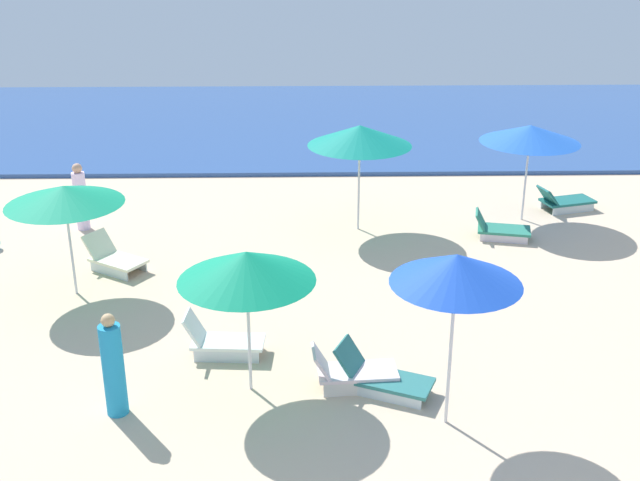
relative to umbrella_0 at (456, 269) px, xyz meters
The scene contains 14 objects.
ocean 18.43m from the umbrella_0, 89.30° to the left, with size 60.00×12.60×0.12m, color #2D5191.
umbrella_0 is the anchor object (origin of this frame).
lounge_chair_0_0 2.76m from the umbrella_0, 143.63° to the left, with size 1.38×0.69×0.69m.
lounge_chair_0_1 2.55m from the umbrella_0, 135.81° to the left, with size 1.62×1.17×0.72m.
umbrella_2 9.00m from the umbrella_0, 68.46° to the left, with size 2.37×2.37×2.37m.
lounge_chair_2_0 10.33m from the umbrella_0, 63.30° to the left, with size 1.54×1.00×0.65m.
lounge_chair_2_1 7.90m from the umbrella_0, 71.03° to the left, with size 1.38×0.90×0.62m.
umbrella_3 7.95m from the umbrella_0, 145.88° to the left, with size 2.22×2.22×2.23m.
lounge_chair_3_0 8.52m from the umbrella_0, 137.42° to the left, with size 1.43×1.25×0.74m.
umbrella_5 3.09m from the umbrella_0, 161.96° to the left, with size 2.08×2.08×2.35m.
lounge_chair_5_0 4.57m from the umbrella_0, 149.99° to the left, with size 1.36×0.65×0.76m.
umbrella_8 7.86m from the umbrella_0, 95.64° to the left, with size 2.40×2.40×2.52m.
beachgoer_2 5.17m from the umbrella_0, behind, with size 0.46×0.46×1.66m.
beachgoer_4 10.95m from the umbrella_0, 132.56° to the left, with size 0.34×0.34×1.62m.
Camera 1 is at (-2.29, -4.26, 6.87)m, focal length 44.28 mm.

